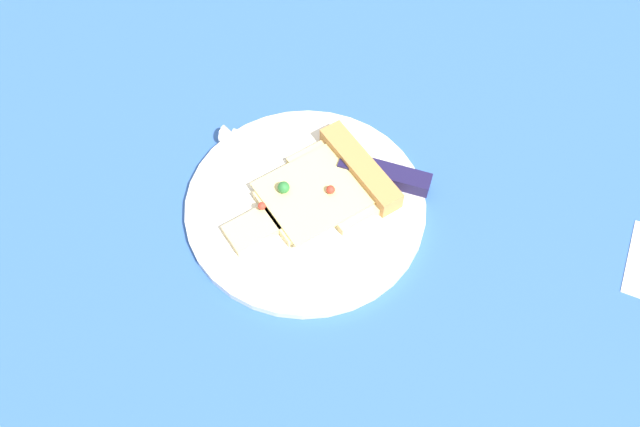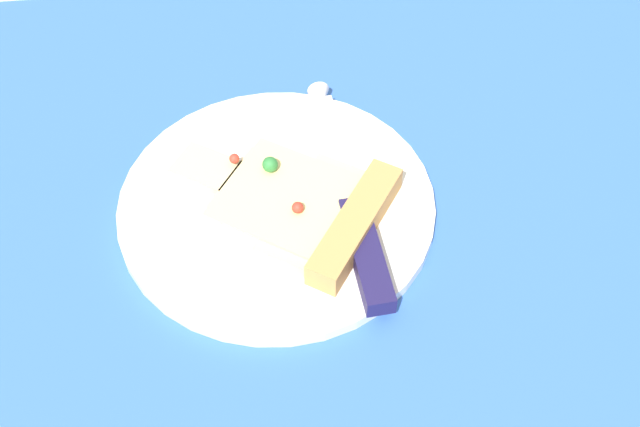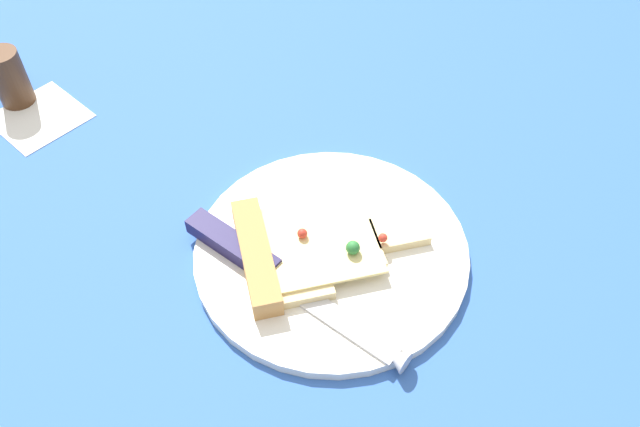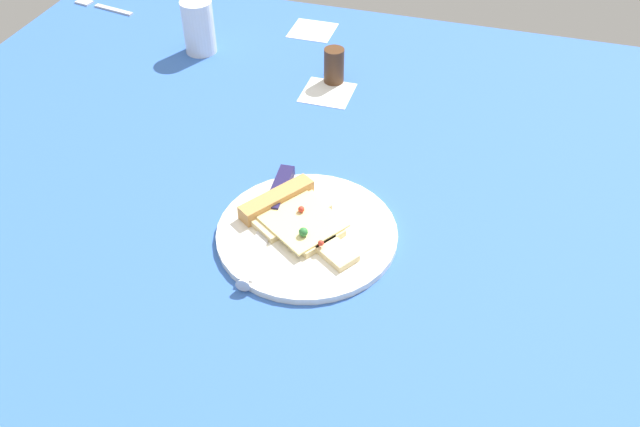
{
  "view_description": "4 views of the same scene",
  "coord_description": "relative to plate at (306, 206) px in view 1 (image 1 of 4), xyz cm",
  "views": [
    {
      "loc": [
        -13.41,
        41.87,
        59.68
      ],
      "look_at": [
        0.73,
        9.1,
        2.1
      ],
      "focal_mm": 37.0,
      "sensor_mm": 36.0,
      "label": 1
    },
    {
      "loc": [
        -40.24,
        9.16,
        53.22
      ],
      "look_at": [
        -0.39,
        4.76,
        3.21
      ],
      "focal_mm": 47.33,
      "sensor_mm": 36.0,
      "label": 2
    },
    {
      "loc": [
        27.66,
        -20.46,
        50.18
      ],
      "look_at": [
        -0.15,
        9.69,
        2.07
      ],
      "focal_mm": 37.43,
      "sensor_mm": 36.0,
      "label": 3
    },
    {
      "loc": [
        67.34,
        29.32,
        65.41
      ],
      "look_at": [
        -0.24,
        8.87,
        1.81
      ],
      "focal_mm": 37.39,
      "sensor_mm": 36.0,
      "label": 4
    }
  ],
  "objects": [
    {
      "name": "pizza_slice",
      "position": [
        -1.43,
        -2.18,
        1.3
      ],
      "size": [
        16.11,
        18.81,
        2.58
      ],
      "rotation": [
        0.0,
        0.0,
        5.7
      ],
      "color": "beige",
      "rests_on": "plate"
    },
    {
      "name": "plate",
      "position": [
        0.0,
        0.0,
        0.0
      ],
      "size": [
        25.53,
        25.53,
        1.04
      ],
      "primitive_type": "cylinder",
      "color": "white",
      "rests_on": "ground_plane"
    },
    {
      "name": "ground_plane",
      "position": [
        -2.91,
        -7.88,
        -2.02
      ],
      "size": [
        138.96,
        138.96,
        3.0
      ],
      "color": "#3360B7",
      "rests_on": "ground"
    },
    {
      "name": "knife",
      "position": [
        -1.94,
        -5.93,
        1.12
      ],
      "size": [
        24.09,
        4.1,
        2.45
      ],
      "rotation": [
        0.0,
        0.0,
        4.8
      ],
      "color": "silver",
      "rests_on": "plate"
    }
  ]
}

